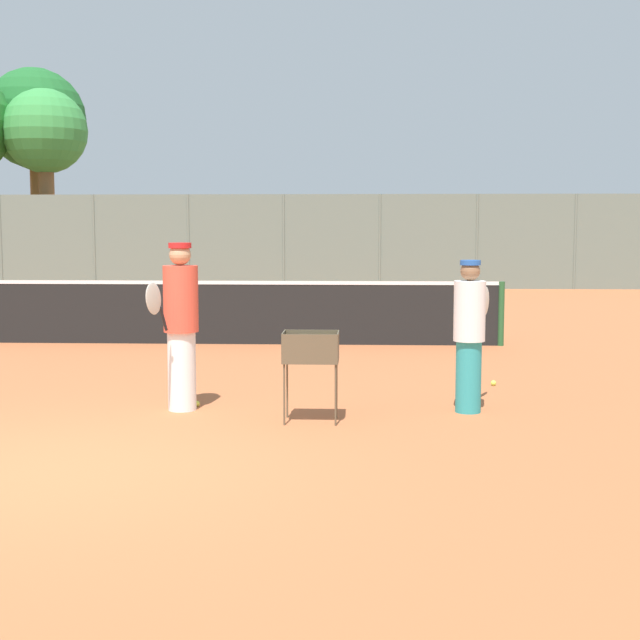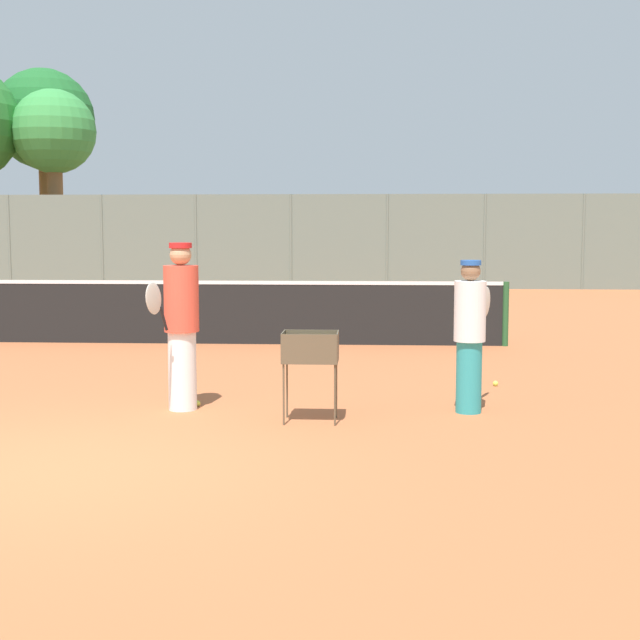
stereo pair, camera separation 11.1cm
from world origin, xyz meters
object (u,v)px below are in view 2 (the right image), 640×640
tennis_net (217,311)px  player_white_outfit (470,334)px  player_red_cap (181,324)px  ball_cart (311,354)px

tennis_net → player_white_outfit: 6.53m
player_red_cap → ball_cart: player_red_cap is taller
tennis_net → player_red_cap: (0.57, -5.45, 0.38)m
player_white_outfit → player_red_cap: (-3.07, -0.04, 0.09)m
player_red_cap → ball_cart: bearing=88.8°
player_white_outfit → player_red_cap: bearing=116.3°
player_white_outfit → tennis_net: bearing=59.4°
ball_cart → tennis_net: bearing=108.5°
tennis_net → player_red_cap: 5.50m
player_white_outfit → ball_cart: size_ratio=1.77×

